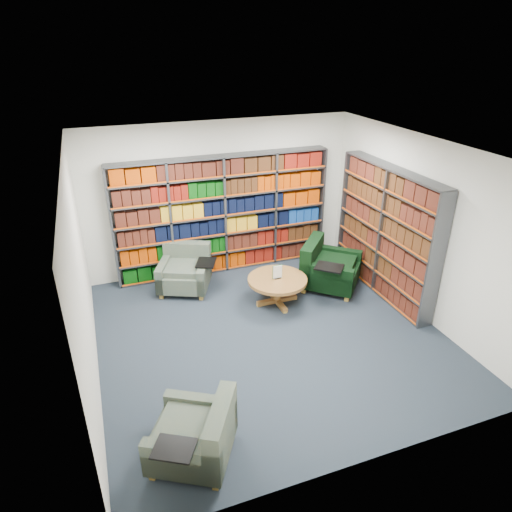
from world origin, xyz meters
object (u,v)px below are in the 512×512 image
object	(u,v)px
chair_green_right	(326,269)
chair_teal_front	(199,437)
coffee_table	(277,283)
chair_teal_left	(186,271)

from	to	relation	value
chair_green_right	chair_teal_front	xyz separation A→B (m)	(-3.03, -2.88, -0.04)
chair_green_right	coffee_table	size ratio (longest dim) A/B	1.32
chair_teal_left	chair_green_right	xyz separation A→B (m)	(2.37, -0.84, 0.03)
chair_green_right	chair_teal_left	bearing A→B (deg)	160.49
chair_teal_left	chair_teal_front	xyz separation A→B (m)	(-0.66, -3.72, -0.01)
chair_teal_front	coffee_table	xyz separation A→B (m)	(1.99, 2.64, 0.08)
chair_green_right	chair_teal_front	size ratio (longest dim) A/B	1.18
chair_green_right	coffee_table	distance (m)	1.07
chair_teal_front	chair_teal_left	bearing A→B (deg)	79.85
chair_teal_front	chair_green_right	bearing A→B (deg)	43.50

